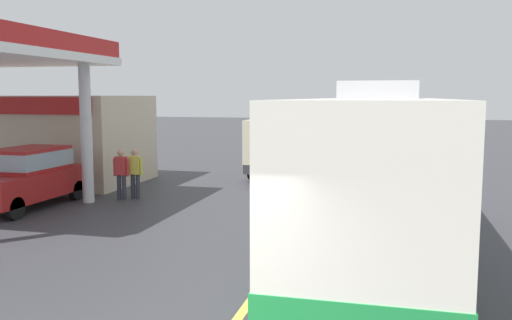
{
  "coord_description": "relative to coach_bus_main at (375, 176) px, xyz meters",
  "views": [
    {
      "loc": [
        2.22,
        -4.62,
        3.37
      ],
      "look_at": [
        -1.5,
        10.0,
        1.6
      ],
      "focal_mm": 38.07,
      "sensor_mm": 36.0,
      "label": 1
    }
  ],
  "objects": [
    {
      "name": "car_trailing_behind_bus",
      "position": [
        -0.06,
        19.34,
        -0.71
      ],
      "size": [
        1.7,
        4.2,
        1.82
      ],
      "color": "#1E602D",
      "rests_on": "ground"
    },
    {
      "name": "ground",
      "position": [
        -1.88,
        13.17,
        -1.72
      ],
      "size": [
        120.0,
        120.0,
        0.0
      ],
      "primitive_type": "plane",
      "color": "#38383D"
    },
    {
      "name": "minibus_opposing_lane",
      "position": [
        -4.37,
        11.77,
        -0.25
      ],
      "size": [
        2.04,
        6.13,
        2.44
      ],
      "color": "#BFB799",
      "rests_on": "ground"
    },
    {
      "name": "coach_bus_main",
      "position": [
        0.0,
        0.0,
        0.0
      ],
      "size": [
        2.6,
        11.04,
        3.69
      ],
      "color": "silver",
      "rests_on": "ground"
    },
    {
      "name": "gas_station_roadside",
      "position": [
        -12.79,
        5.3,
        0.91
      ],
      "size": [
        9.1,
        11.95,
        5.1
      ],
      "color": "#B21E1E",
      "rests_on": "ground"
    },
    {
      "name": "car_at_pump",
      "position": [
        -10.43,
        2.64,
        -0.71
      ],
      "size": [
        1.7,
        4.2,
        1.82
      ],
      "color": "maroon",
      "rests_on": "ground"
    },
    {
      "name": "pedestrian_by_shop",
      "position": [
        -7.9,
        4.73,
        -0.79
      ],
      "size": [
        0.55,
        0.22,
        1.66
      ],
      "color": "#33333F",
      "rests_on": "ground"
    },
    {
      "name": "lane_divider_stripe",
      "position": [
        -1.88,
        8.17,
        -1.72
      ],
      "size": [
        0.16,
        50.0,
        0.01
      ],
      "primitive_type": "cube",
      "color": "#D8CC4C",
      "rests_on": "ground"
    },
    {
      "name": "pedestrian_near_pump",
      "position": [
        -8.27,
        4.47,
        -0.79
      ],
      "size": [
        0.55,
        0.22,
        1.66
      ],
      "color": "#33333F",
      "rests_on": "ground"
    }
  ]
}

